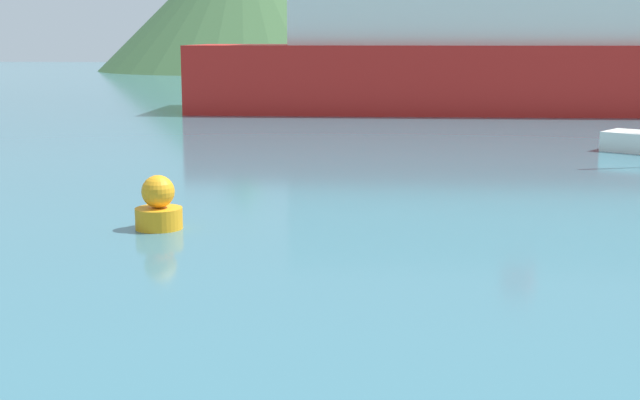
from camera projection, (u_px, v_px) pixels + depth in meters
ferry_distant at (527, 45)px, 41.74m from camera, size 31.68×7.79×8.70m
buoy_marker at (159, 207)px, 16.55m from camera, size 0.88×0.88×1.01m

